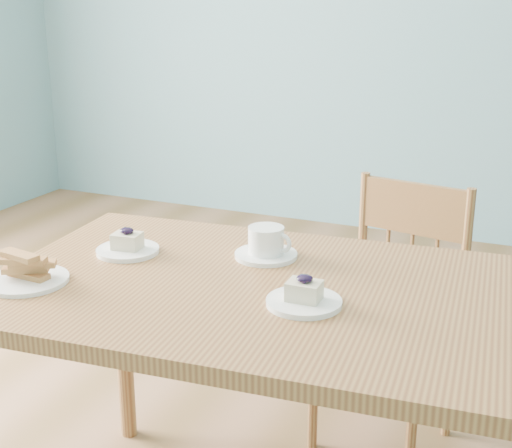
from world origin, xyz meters
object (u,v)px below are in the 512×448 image
object	(u,v)px
dining_table	(286,317)
cheesecake_plate_far	(128,246)
cheesecake_plate_near	(304,297)
biscotti_plate	(26,273)
dining_chair	(392,316)
coffee_cup	(267,245)

from	to	relation	value
dining_table	cheesecake_plate_far	distance (m)	0.47
cheesecake_plate_near	biscotti_plate	world-z (taller)	biscotti_plate
dining_chair	biscotti_plate	world-z (taller)	dining_chair
dining_chair	coffee_cup	xyz separation A→B (m)	(-0.24, -0.44, 0.34)
cheesecake_plate_near	biscotti_plate	bearing A→B (deg)	-167.75
dining_table	cheesecake_plate_near	distance (m)	0.13
cheesecake_plate_far	biscotti_plate	size ratio (longest dim) A/B	0.84
cheesecake_plate_near	dining_chair	bearing A→B (deg)	85.86
cheesecake_plate_far	biscotti_plate	bearing A→B (deg)	-111.40
dining_table	cheesecake_plate_near	bearing A→B (deg)	-51.24
cheesecake_plate_near	coffee_cup	bearing A→B (deg)	128.08
coffee_cup	biscotti_plate	distance (m)	0.58
cheesecake_plate_near	cheesecake_plate_far	size ratio (longest dim) A/B	1.01
dining_table	dining_chair	size ratio (longest dim) A/B	1.72
cheesecake_plate_near	coffee_cup	size ratio (longest dim) A/B	1.03
biscotti_plate	dining_chair	bearing A→B (deg)	50.30
dining_chair	cheesecake_plate_far	distance (m)	0.86
coffee_cup	biscotti_plate	xyz separation A→B (m)	(-0.44, -0.37, -0.01)
dining_table	cheesecake_plate_far	size ratio (longest dim) A/B	8.84
cheesecake_plate_near	coffee_cup	distance (m)	0.30
dining_table	biscotti_plate	bearing A→B (deg)	-164.40
dining_table	dining_chair	xyz separation A→B (m)	(0.12, 0.61, -0.24)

